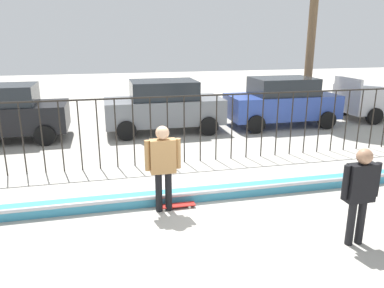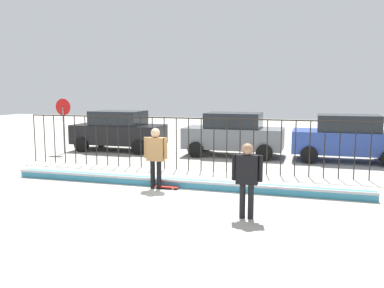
% 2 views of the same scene
% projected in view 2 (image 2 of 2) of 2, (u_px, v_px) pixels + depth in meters
% --- Properties ---
extents(ground_plane, '(60.00, 60.00, 0.00)m').
position_uv_depth(ground_plane, '(174.00, 191.00, 11.69)').
color(ground_plane, '#ADA89E').
extents(bowl_coping_ledge, '(11.00, 0.40, 0.27)m').
position_uv_depth(bowl_coping_ledge, '(179.00, 183.00, 12.11)').
color(bowl_coping_ledge, teal).
rests_on(bowl_coping_ledge, ground).
extents(perimeter_fence, '(14.04, 0.04, 1.91)m').
position_uv_depth(perimeter_fence, '(201.00, 139.00, 14.39)').
color(perimeter_fence, black).
rests_on(perimeter_fence, ground).
extents(skateboarder, '(0.72, 0.27, 1.79)m').
position_uv_depth(skateboarder, '(156.00, 153.00, 11.80)').
color(skateboarder, black).
rests_on(skateboarder, ground).
extents(skateboard, '(0.80, 0.20, 0.07)m').
position_uv_depth(skateboard, '(165.00, 187.00, 11.91)').
color(skateboard, '#A51E19').
rests_on(skateboard, ground).
extents(camera_operator, '(0.70, 0.26, 1.72)m').
position_uv_depth(camera_operator, '(247.00, 174.00, 9.04)').
color(camera_operator, black).
rests_on(camera_operator, ground).
extents(parked_car_black, '(4.30, 2.12, 1.90)m').
position_uv_depth(parked_car_black, '(119.00, 130.00, 19.31)').
color(parked_car_black, black).
rests_on(parked_car_black, ground).
extents(parked_car_gray, '(4.30, 2.12, 1.90)m').
position_uv_depth(parked_car_gray, '(233.00, 134.00, 17.77)').
color(parked_car_gray, slate).
rests_on(parked_car_gray, ground).
extents(parked_car_blue, '(4.30, 2.12, 1.90)m').
position_uv_depth(parked_car_blue, '(347.00, 138.00, 16.35)').
color(parked_car_blue, '#2D479E').
rests_on(parked_car_blue, ground).
extents(stop_sign, '(0.76, 0.07, 2.50)m').
position_uv_depth(stop_sign, '(63.00, 118.00, 18.41)').
color(stop_sign, slate).
rests_on(stop_sign, ground).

